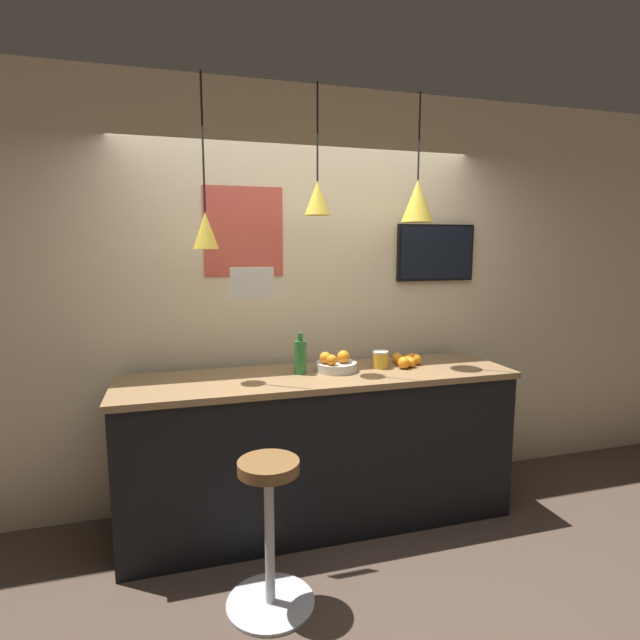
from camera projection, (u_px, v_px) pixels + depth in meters
ground_plane at (356, 586)px, 2.69m from camera, size 14.00×14.00×0.00m
back_wall at (303, 298)px, 3.56m from camera, size 8.00×0.06×2.90m
service_counter at (320, 448)px, 3.28m from camera, size 2.54×0.67×1.00m
bar_stool at (269, 524)px, 2.49m from camera, size 0.45×0.45×0.77m
fruit_bowl at (336, 364)px, 3.26m from camera, size 0.27×0.27×0.14m
orange_pile at (407, 360)px, 3.43m from camera, size 0.21×0.25×0.08m
juice_bottle at (300, 356)px, 3.19m from camera, size 0.08×0.08×0.27m
spread_jar at (380, 359)px, 3.35m from camera, size 0.11×0.11×0.12m
pendant_lamp_left at (206, 229)px, 2.94m from camera, size 0.15×0.15×1.00m
pendant_lamp_middle at (317, 197)px, 3.10m from camera, size 0.16×0.16×0.79m
pendant_lamp_right at (417, 201)px, 3.29m from camera, size 0.21×0.21×0.83m
mounted_tv at (436, 253)px, 3.75m from camera, size 0.62×0.04×0.42m
hanging_menu_board at (252, 283)px, 2.74m from camera, size 0.24×0.01×0.17m
wall_poster at (244, 232)px, 3.35m from camera, size 0.53×0.01×0.60m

